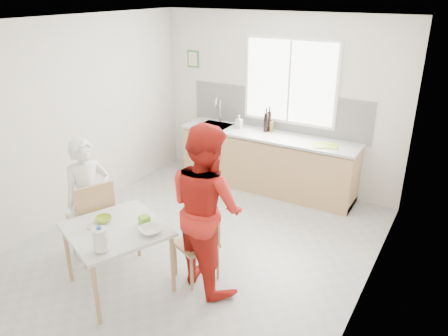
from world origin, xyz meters
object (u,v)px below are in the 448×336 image
object	(u,v)px
person_red	(207,208)
bowl_green	(104,219)
bowl_white	(151,230)
person_white	(89,199)
dining_table	(117,234)
chair_far	(201,238)
milk_jug	(101,239)
wine_bottle_b	(266,122)
chair_left	(94,217)
wine_bottle_a	(269,121)

from	to	relation	value
person_red	bowl_green	xyz separation A→B (m)	(-0.96, -0.52, -0.16)
bowl_white	person_white	bearing A→B (deg)	169.69
dining_table	bowl_white	size ratio (longest dim) A/B	5.20
chair_far	person_white	distance (m)	1.41
person_red	milk_jug	distance (m)	1.10
chair_far	bowl_white	xyz separation A→B (m)	(-0.27, -0.50, 0.28)
chair_far	bowl_white	bearing A→B (deg)	-95.06
chair_far	wine_bottle_b	distance (m)	2.65
wine_bottle_b	chair_far	bearing A→B (deg)	-80.33
person_white	bowl_green	xyz separation A→B (m)	(0.50, -0.27, 0.01)
chair_far	wine_bottle_b	bearing A→B (deg)	123.13
wine_bottle_b	bowl_green	bearing A→B (deg)	-97.59
bowl_white	milk_jug	xyz separation A→B (m)	(-0.19, -0.49, 0.10)
chair_left	milk_jug	world-z (taller)	chair_left
milk_jug	person_red	bearing A→B (deg)	82.11
dining_table	person_red	bearing A→B (deg)	36.29
chair_left	milk_jug	xyz separation A→B (m)	(0.80, -0.65, 0.30)
dining_table	chair_left	bearing A→B (deg)	156.54
chair_left	wine_bottle_b	size ratio (longest dim) A/B	3.35
dining_table	wine_bottle_b	xyz separation A→B (m)	(0.21, 3.15, 0.42)
wine_bottle_b	milk_jug	bearing A→B (deg)	-90.43
wine_bottle_b	person_white	bearing A→B (deg)	-107.90
chair_far	bowl_green	distance (m)	1.06
milk_jug	wine_bottle_b	distance (m)	3.54
person_red	bowl_white	distance (m)	0.61
dining_table	person_white	size ratio (longest dim) A/B	0.83
person_red	bowl_green	world-z (taller)	person_red
chair_left	wine_bottle_a	distance (m)	3.11
dining_table	wine_bottle_a	distance (m)	3.25
chair_far	person_red	bearing A→B (deg)	-0.52
dining_table	wine_bottle_a	size ratio (longest dim) A/B	3.87
bowl_green	bowl_white	bearing A→B (deg)	7.51
bowl_white	wine_bottle_a	size ratio (longest dim) A/B	0.74
bowl_white	wine_bottle_b	world-z (taller)	wine_bottle_b
chair_far	wine_bottle_a	xyz separation A→B (m)	(-0.40, 2.60, 0.61)
person_red	bowl_green	bearing A→B (deg)	52.01
dining_table	person_white	distance (m)	0.78
chair_far	wine_bottle_a	world-z (taller)	wine_bottle_a
person_red	wine_bottle_b	size ratio (longest dim) A/B	6.07
dining_table	bowl_white	world-z (taller)	bowl_white
person_white	wine_bottle_a	bearing A→B (deg)	5.35
person_white	milk_jug	size ratio (longest dim) A/B	6.04
bowl_green	wine_bottle_a	distance (m)	3.22
chair_far	person_red	world-z (taller)	person_red
chair_far	person_red	distance (m)	0.45
chair_far	chair_left	bearing A→B (deg)	-141.48
bowl_green	wine_bottle_b	bearing A→B (deg)	82.41
chair_far	bowl_white	distance (m)	0.63
dining_table	person_white	world-z (taller)	person_white
bowl_green	milk_jug	distance (m)	0.58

